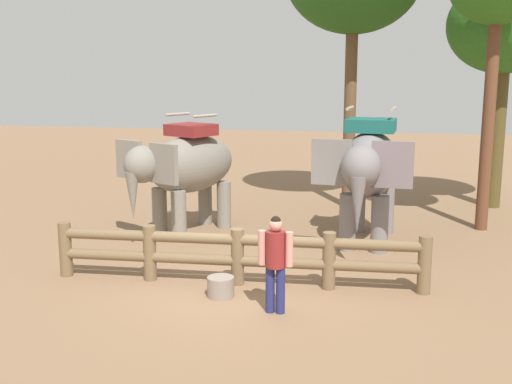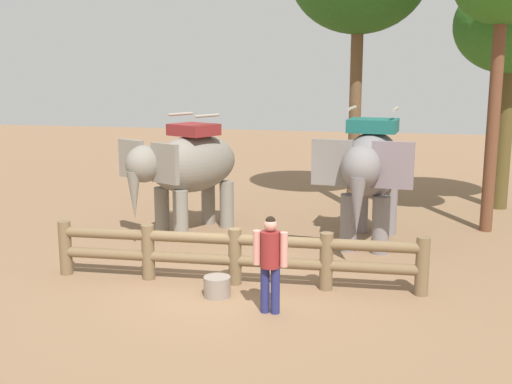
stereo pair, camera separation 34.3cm
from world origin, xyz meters
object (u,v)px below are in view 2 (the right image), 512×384
Objects in this scene: elephant_near_left at (188,167)px; elephant_center at (370,169)px; log_fence at (235,252)px; tree_far_right at (512,28)px; feed_bucket at (217,286)px; tourist_woman_in_black at (270,258)px.

elephant_center is at bearing -1.13° from elephant_near_left.
elephant_near_left is at bearing 121.27° from log_fence.
tree_far_right is (7.77, 4.61, 3.40)m from elephant_near_left.
elephant_near_left reaches higher than feed_bucket.
tourist_woman_in_black is (2.93, -4.56, -0.68)m from elephant_near_left.
tourist_woman_in_black is 1.40m from feed_bucket.
elephant_center reaches higher than elephant_near_left.
elephant_near_left is at bearing 122.75° from tourist_woman_in_black.
tree_far_right is (5.74, 7.94, 4.41)m from log_fence.
feed_bucket is at bearing -101.92° from log_fence.
tourist_woman_in_black is at bearing -106.84° from elephant_center.
tree_far_right reaches higher than elephant_center.
tree_far_right is at bearing 30.67° from elephant_near_left.
tree_far_right reaches higher than elephant_near_left.
log_fence is 1.07× the size of tree_far_right.
log_fence is at bearing 126.55° from tourist_woman_in_black.
feed_bucket is at bearing 152.97° from tourist_woman_in_black.
elephant_near_left is at bearing 178.87° from elephant_center.
elephant_near_left is at bearing -149.33° from tree_far_right.
tourist_woman_in_black reaches higher than log_fence.
tourist_woman_in_black is 11.14m from tree_far_right.
elephant_near_left is 2.09× the size of tourist_woman_in_black.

